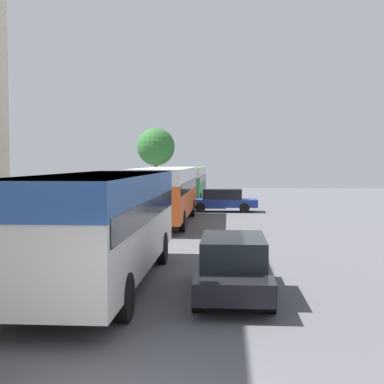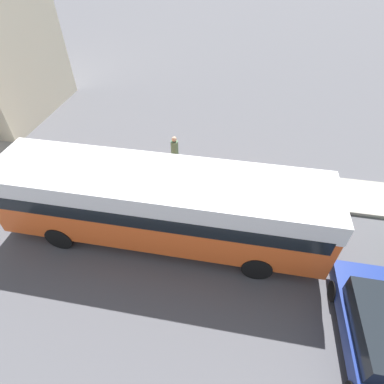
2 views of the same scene
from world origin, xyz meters
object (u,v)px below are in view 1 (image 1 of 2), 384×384
Objects in this scene: bus_third_in_line at (187,179)px; car_far_curb at (222,200)px; bus_lead at (102,213)px; pedestrian_near_curb at (136,189)px; bus_following at (166,187)px; pedestrian_walking_away at (93,203)px; car_crossing at (233,265)px.

car_far_curb is (2.93, -7.81, -1.07)m from bus_third_in_line.
bus_lead reaches higher than pedestrian_near_curb.
bus_following reaches higher than car_far_curb.
bus_lead is at bearing -7.88° from car_far_curb.
pedestrian_near_curb is at bearing -170.65° from bus_third_in_line.
pedestrian_walking_away is (-3.84, -0.38, -0.83)m from bus_following.
bus_following is 7.35m from car_far_curb.
pedestrian_near_curb is (-7.41, 28.96, 0.36)m from car_crossing.
car_far_curb is at bearing -46.03° from pedestrian_near_curb.
bus_lead is at bearing -90.08° from bus_following.
car_crossing is (3.43, -29.61, -1.09)m from bus_third_in_line.
pedestrian_walking_away is at bearing 105.38° from bus_lead.
bus_third_in_line is 2.54× the size of car_far_curb.
car_crossing is at bearing -63.93° from pedestrian_walking_away.
bus_following is (0.02, 14.26, -0.00)m from bus_lead.
pedestrian_near_curb is 14.20m from pedestrian_walking_away.
bus_lead reaches higher than pedestrian_walking_away.
pedestrian_walking_away is at bearing 116.07° from car_crossing.
pedestrian_near_curb is at bearing -136.03° from car_far_curb.
bus_lead reaches higher than bus_following.
car_far_curb reaches higher than car_crossing.
bus_following is 15.55m from car_crossing.
car_far_curb is 9.95m from pedestrian_near_curb.
pedestrian_near_curb reaches higher than car_crossing.
pedestrian_near_curb is at bearing 90.77° from pedestrian_walking_away.
bus_following is 14.48m from bus_third_in_line.
car_far_curb is 2.54× the size of pedestrian_walking_away.
car_far_curb is at bearing 46.37° from pedestrian_walking_away.
bus_following is 3.95m from pedestrian_walking_away.
pedestrian_near_curb is (-4.01, 28.09, -0.79)m from bus_lead.
car_crossing is (3.38, -15.13, -1.15)m from bus_following.
car_far_curb is at bearing 82.12° from bus_lead.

